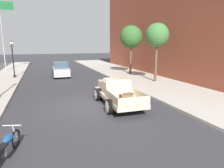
{
  "coord_description": "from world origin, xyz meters",
  "views": [
    {
      "loc": [
        -2.45,
        -11.07,
        3.61
      ],
      "look_at": [
        1.96,
        1.0,
        1.0
      ],
      "focal_mm": 31.26,
      "sensor_mm": 36.0,
      "label": 1
    }
  ],
  "objects_px": {
    "motorcycle_parked": "(6,146)",
    "car_background_silver": "(61,70)",
    "flagpole": "(3,28)",
    "street_tree_nearest": "(157,36)",
    "street_tree_second": "(131,37)",
    "street_lamp_far": "(13,56)",
    "hotrod_truck_cream": "(117,92)"
  },
  "relations": [
    {
      "from": "street_tree_second",
      "to": "street_tree_nearest",
      "type": "bearing_deg",
      "value": -88.55
    },
    {
      "from": "car_background_silver",
      "to": "flagpole",
      "type": "xyz_separation_m",
      "value": [
        -6.38,
        6.51,
        5.0
      ]
    },
    {
      "from": "motorcycle_parked",
      "to": "street_tree_second",
      "type": "distance_m",
      "value": 19.02
    },
    {
      "from": "street_lamp_far",
      "to": "flagpole",
      "type": "xyz_separation_m",
      "value": [
        -1.53,
        6.49,
        3.39
      ]
    },
    {
      "from": "street_tree_second",
      "to": "hotrod_truck_cream",
      "type": "bearing_deg",
      "value": -119.45
    },
    {
      "from": "car_background_silver",
      "to": "street_tree_nearest",
      "type": "xyz_separation_m",
      "value": [
        8.12,
        -7.04,
        3.64
      ]
    },
    {
      "from": "street_tree_nearest",
      "to": "street_tree_second",
      "type": "xyz_separation_m",
      "value": [
        -0.13,
        5.26,
        0.05
      ]
    },
    {
      "from": "car_background_silver",
      "to": "hotrod_truck_cream",
      "type": "bearing_deg",
      "value": -80.1
    },
    {
      "from": "car_background_silver",
      "to": "street_tree_second",
      "type": "relative_size",
      "value": 0.77
    },
    {
      "from": "flagpole",
      "to": "street_tree_second",
      "type": "relative_size",
      "value": 1.62
    },
    {
      "from": "street_lamp_far",
      "to": "flagpole",
      "type": "bearing_deg",
      "value": 103.25
    },
    {
      "from": "car_background_silver",
      "to": "street_tree_nearest",
      "type": "height_order",
      "value": "street_tree_nearest"
    },
    {
      "from": "street_tree_nearest",
      "to": "motorcycle_parked",
      "type": "bearing_deg",
      "value": -140.42
    },
    {
      "from": "street_lamp_far",
      "to": "street_tree_nearest",
      "type": "relative_size",
      "value": 0.71
    },
    {
      "from": "flagpole",
      "to": "motorcycle_parked",
      "type": "bearing_deg",
      "value": -82.48
    },
    {
      "from": "motorcycle_parked",
      "to": "street_tree_second",
      "type": "relative_size",
      "value": 0.36
    },
    {
      "from": "hotrod_truck_cream",
      "to": "motorcycle_parked",
      "type": "relative_size",
      "value": 2.44
    },
    {
      "from": "motorcycle_parked",
      "to": "car_background_silver",
      "type": "height_order",
      "value": "car_background_silver"
    },
    {
      "from": "street_tree_second",
      "to": "car_background_silver",
      "type": "bearing_deg",
      "value": 167.45
    },
    {
      "from": "motorcycle_parked",
      "to": "car_background_silver",
      "type": "bearing_deg",
      "value": 78.55
    },
    {
      "from": "flagpole",
      "to": "street_tree_nearest",
      "type": "relative_size",
      "value": 1.69
    },
    {
      "from": "motorcycle_parked",
      "to": "hotrod_truck_cream",
      "type": "bearing_deg",
      "value": 38.53
    },
    {
      "from": "car_background_silver",
      "to": "flagpole",
      "type": "bearing_deg",
      "value": 134.46
    },
    {
      "from": "street_tree_nearest",
      "to": "street_tree_second",
      "type": "height_order",
      "value": "street_tree_second"
    },
    {
      "from": "motorcycle_parked",
      "to": "car_background_silver",
      "type": "relative_size",
      "value": 0.47
    },
    {
      "from": "car_background_silver",
      "to": "street_tree_second",
      "type": "distance_m",
      "value": 8.97
    },
    {
      "from": "street_lamp_far",
      "to": "flagpole",
      "type": "distance_m",
      "value": 7.48
    },
    {
      "from": "motorcycle_parked",
      "to": "flagpole",
      "type": "relative_size",
      "value": 0.22
    },
    {
      "from": "street_tree_nearest",
      "to": "car_background_silver",
      "type": "bearing_deg",
      "value": 139.08
    },
    {
      "from": "hotrod_truck_cream",
      "to": "street_lamp_far",
      "type": "distance_m",
      "value": 14.13
    },
    {
      "from": "car_background_silver",
      "to": "street_lamp_far",
      "type": "distance_m",
      "value": 5.12
    },
    {
      "from": "hotrod_truck_cream",
      "to": "flagpole",
      "type": "relative_size",
      "value": 0.55
    }
  ]
}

